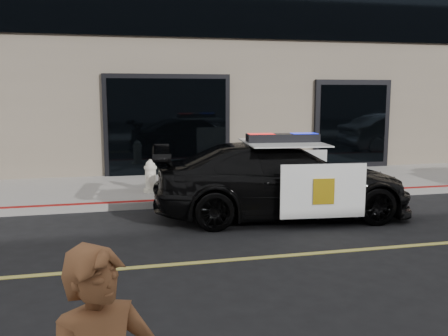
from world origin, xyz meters
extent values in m
plane|color=black|center=(0.00, 0.00, 0.00)|extent=(120.00, 120.00, 0.00)
cube|color=gray|center=(0.00, 5.25, 0.07)|extent=(60.00, 3.50, 0.15)
imported|color=black|center=(0.60, 2.25, 0.72)|extent=(2.98, 5.33, 1.43)
cube|color=white|center=(0.98, 1.18, 0.69)|extent=(1.52, 0.19, 0.95)
cube|color=white|center=(1.18, 3.22, 0.69)|extent=(1.52, 0.19, 0.95)
cube|color=white|center=(0.60, 2.25, 1.44)|extent=(1.59, 1.85, 0.02)
cube|color=gold|center=(0.97, 1.15, 0.69)|extent=(0.38, 0.05, 0.45)
cube|color=black|center=(0.60, 2.25, 1.53)|extent=(1.40, 0.49, 0.17)
cube|color=red|center=(0.19, 2.29, 1.54)|extent=(0.51, 0.36, 0.15)
cube|color=#0C19CC|center=(1.02, 2.21, 1.54)|extent=(0.51, 0.36, 0.15)
cylinder|color=white|center=(-1.71, 4.52, 0.19)|extent=(0.34, 0.34, 0.07)
cylinder|color=white|center=(-1.71, 4.52, 0.46)|extent=(0.24, 0.24, 0.47)
cylinder|color=white|center=(-1.71, 4.52, 0.71)|extent=(0.29, 0.29, 0.06)
sphere|color=white|center=(-1.71, 4.52, 0.76)|extent=(0.21, 0.21, 0.21)
cylinder|color=white|center=(-1.71, 4.52, 0.86)|extent=(0.07, 0.07, 0.07)
cylinder|color=white|center=(-1.71, 4.68, 0.52)|extent=(0.12, 0.11, 0.12)
cylinder|color=white|center=(-1.71, 4.36, 0.52)|extent=(0.12, 0.11, 0.12)
cylinder|color=white|center=(-1.71, 4.33, 0.46)|extent=(0.16, 0.13, 0.16)
camera|label=1|loc=(-2.65, -6.66, 2.39)|focal=40.00mm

